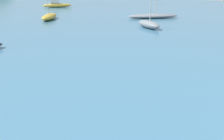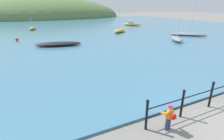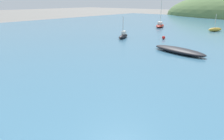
{
  "view_description": "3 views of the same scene",
  "coord_description": "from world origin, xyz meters",
  "px_view_note": "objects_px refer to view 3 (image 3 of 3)",
  "views": [
    {
      "loc": [
        -8.51,
        1.46,
        4.06
      ],
      "look_at": [
        -1.68,
        7.16,
        0.88
      ],
      "focal_mm": 42.0,
      "sensor_mm": 36.0,
      "label": 1
    },
    {
      "loc": [
        -6.44,
        -2.6,
        4.17
      ],
      "look_at": [
        -2.92,
        4.57,
        1.23
      ],
      "focal_mm": 28.0,
      "sensor_mm": 36.0,
      "label": 2
    },
    {
      "loc": [
        3.7,
        -0.03,
        4.19
      ],
      "look_at": [
        -2.67,
        7.43,
        1.05
      ],
      "focal_mm": 35.0,
      "sensor_mm": 36.0,
      "label": 3
    }
  ],
  "objects_px": {
    "boat_white_sailboat": "(160,25)",
    "mooring_buoy": "(164,38)",
    "boat_nearest_quay": "(123,36)",
    "boat_far_left": "(215,29)",
    "boat_blue_hull": "(179,50)"
  },
  "relations": [
    {
      "from": "mooring_buoy",
      "to": "boat_far_left",
      "type": "bearing_deg",
      "value": 77.31
    },
    {
      "from": "boat_nearest_quay",
      "to": "boat_far_left",
      "type": "bearing_deg",
      "value": 64.02
    },
    {
      "from": "mooring_buoy",
      "to": "boat_white_sailboat",
      "type": "bearing_deg",
      "value": 120.59
    },
    {
      "from": "boat_far_left",
      "to": "boat_blue_hull",
      "type": "relative_size",
      "value": 0.46
    },
    {
      "from": "boat_far_left",
      "to": "mooring_buoy",
      "type": "relative_size",
      "value": 6.3
    },
    {
      "from": "boat_blue_hull",
      "to": "mooring_buoy",
      "type": "bearing_deg",
      "value": 128.34
    },
    {
      "from": "mooring_buoy",
      "to": "boat_blue_hull",
      "type": "bearing_deg",
      "value": -51.66
    },
    {
      "from": "boat_blue_hull",
      "to": "boat_far_left",
      "type": "bearing_deg",
      "value": 96.45
    },
    {
      "from": "boat_far_left",
      "to": "boat_nearest_quay",
      "type": "xyz_separation_m",
      "value": [
        -6.17,
        -12.66,
        -0.0
      ]
    },
    {
      "from": "boat_white_sailboat",
      "to": "boat_blue_hull",
      "type": "relative_size",
      "value": 0.93
    },
    {
      "from": "boat_far_left",
      "to": "mooring_buoy",
      "type": "xyz_separation_m",
      "value": [
        -2.34,
        -10.37,
        -0.09
      ]
    },
    {
      "from": "boat_white_sailboat",
      "to": "mooring_buoy",
      "type": "relative_size",
      "value": 12.69
    },
    {
      "from": "boat_far_left",
      "to": "boat_blue_hull",
      "type": "bearing_deg",
      "value": -83.55
    },
    {
      "from": "boat_blue_hull",
      "to": "boat_white_sailboat",
      "type": "bearing_deg",
      "value": 123.38
    },
    {
      "from": "boat_white_sailboat",
      "to": "boat_far_left",
      "type": "distance_m",
      "value": 8.28
    }
  ]
}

